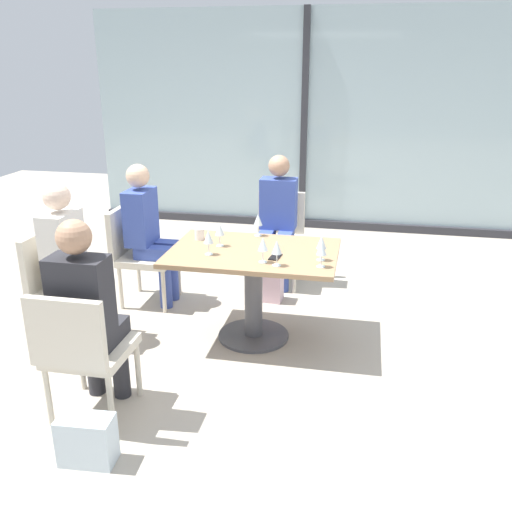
# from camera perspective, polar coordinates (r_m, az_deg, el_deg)

# --- Properties ---
(ground_plane) EXTENTS (12.00, 12.00, 0.00)m
(ground_plane) POSITION_cam_1_polar(r_m,az_deg,el_deg) (4.43, -0.26, -8.37)
(ground_plane) COLOR #A89E8E
(window_wall_backdrop) EXTENTS (5.46, 0.10, 2.70)m
(window_wall_backdrop) POSITION_cam_1_polar(r_m,az_deg,el_deg) (7.13, 5.02, 12.55)
(window_wall_backdrop) COLOR #A0B7BC
(window_wall_backdrop) RESTS_ON ground_plane
(dining_table_main) EXTENTS (1.26, 0.86, 0.73)m
(dining_table_main) POSITION_cam_1_polar(r_m,az_deg,el_deg) (4.20, -0.27, -1.82)
(dining_table_main) COLOR #997551
(dining_table_main) RESTS_ON ground_plane
(chair_front_left) EXTENTS (0.46, 0.50, 0.87)m
(chair_front_left) POSITION_cam_1_polar(r_m,az_deg,el_deg) (3.42, -17.62, -9.02)
(chair_front_left) COLOR beige
(chair_front_left) RESTS_ON ground_plane
(chair_near_window) EXTENTS (0.46, 0.51, 0.87)m
(chair_near_window) POSITION_cam_1_polar(r_m,az_deg,el_deg) (5.37, 2.40, 2.47)
(chair_near_window) COLOR beige
(chair_near_window) RESTS_ON ground_plane
(chair_side_end) EXTENTS (0.50, 0.46, 0.87)m
(chair_side_end) POSITION_cam_1_polar(r_m,az_deg,el_deg) (4.44, -19.59, -2.46)
(chair_side_end) COLOR beige
(chair_side_end) RESTS_ON ground_plane
(chair_far_left) EXTENTS (0.50, 0.46, 0.87)m
(chair_far_left) POSITION_cam_1_polar(r_m,az_deg,el_deg) (5.00, -12.17, 0.68)
(chair_far_left) COLOR beige
(chair_far_left) RESTS_ON ground_plane
(person_front_left) EXTENTS (0.34, 0.39, 1.26)m
(person_front_left) POSITION_cam_1_polar(r_m,az_deg,el_deg) (3.41, -17.10, -5.18)
(person_front_left) COLOR #28282D
(person_front_left) RESTS_ON ground_plane
(person_near_window) EXTENTS (0.34, 0.39, 1.26)m
(person_near_window) POSITION_cam_1_polar(r_m,az_deg,el_deg) (5.21, 2.24, 4.25)
(person_near_window) COLOR #384C9E
(person_near_window) RESTS_ON ground_plane
(person_side_end) EXTENTS (0.39, 0.34, 1.26)m
(person_side_end) POSITION_cam_1_polar(r_m,az_deg,el_deg) (4.32, -18.65, -0.08)
(person_side_end) COLOR silver
(person_side_end) RESTS_ON ground_plane
(person_far_left) EXTENTS (0.39, 0.34, 1.26)m
(person_far_left) POSITION_cam_1_polar(r_m,az_deg,el_deg) (4.89, -11.16, 2.86)
(person_far_left) COLOR #384C9E
(person_far_left) RESTS_ON ground_plane
(wine_glass_0) EXTENTS (0.07, 0.07, 0.18)m
(wine_glass_0) POSITION_cam_1_polar(r_m,az_deg,el_deg) (3.79, 6.83, 0.74)
(wine_glass_0) COLOR silver
(wine_glass_0) RESTS_ON dining_table_main
(wine_glass_1) EXTENTS (0.07, 0.07, 0.18)m
(wine_glass_1) POSITION_cam_1_polar(r_m,az_deg,el_deg) (3.92, 6.82, 1.37)
(wine_glass_1) COLOR silver
(wine_glass_1) RESTS_ON dining_table_main
(wine_glass_2) EXTENTS (0.07, 0.07, 0.18)m
(wine_glass_2) POSITION_cam_1_polar(r_m,az_deg,el_deg) (4.02, -4.97, 1.93)
(wine_glass_2) COLOR silver
(wine_glass_2) RESTS_ON dining_table_main
(wine_glass_3) EXTENTS (0.07, 0.07, 0.18)m
(wine_glass_3) POSITION_cam_1_polar(r_m,az_deg,el_deg) (4.45, 0.22, 3.74)
(wine_glass_3) COLOR silver
(wine_glass_3) RESTS_ON dining_table_main
(wine_glass_4) EXTENTS (0.07, 0.07, 0.18)m
(wine_glass_4) POSITION_cam_1_polar(r_m,az_deg,el_deg) (4.21, -3.80, 2.75)
(wine_glass_4) COLOR silver
(wine_glass_4) RESTS_ON dining_table_main
(wine_glass_5) EXTENTS (0.07, 0.07, 0.18)m
(wine_glass_5) POSITION_cam_1_polar(r_m,az_deg,el_deg) (3.79, 2.19, 0.86)
(wine_glass_5) COLOR silver
(wine_glass_5) RESTS_ON dining_table_main
(wine_glass_6) EXTENTS (0.07, 0.07, 0.18)m
(wine_glass_6) POSITION_cam_1_polar(r_m,az_deg,el_deg) (3.85, 0.73, 1.18)
(wine_glass_6) COLOR silver
(wine_glass_6) RESTS_ON dining_table_main
(coffee_cup) EXTENTS (0.08, 0.08, 0.09)m
(coffee_cup) POSITION_cam_1_polar(r_m,az_deg,el_deg) (4.41, -5.91, 2.29)
(coffee_cup) COLOR white
(coffee_cup) RESTS_ON dining_table_main
(cell_phone_on_table) EXTENTS (0.09, 0.15, 0.01)m
(cell_phone_on_table) POSITION_cam_1_polar(r_m,az_deg,el_deg) (3.99, 2.02, -0.09)
(cell_phone_on_table) COLOR black
(cell_phone_on_table) RESTS_ON dining_table_main
(handbag_0) EXTENTS (0.31, 0.18, 0.28)m
(handbag_0) POSITION_cam_1_polar(r_m,az_deg,el_deg) (3.27, -17.17, -17.80)
(handbag_0) COLOR silver
(handbag_0) RESTS_ON ground_plane
(handbag_1) EXTENTS (0.31, 0.18, 0.28)m
(handbag_1) POSITION_cam_1_polar(r_m,az_deg,el_deg) (5.03, 1.05, -3.08)
(handbag_1) COLOR beige
(handbag_1) RESTS_ON ground_plane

